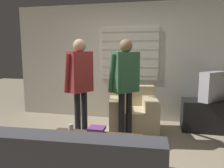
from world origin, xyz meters
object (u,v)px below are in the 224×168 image
person_right_standing (125,78)px  soda_can (71,129)px  person_left_standing (80,79)px  armchair_beige (133,114)px  book_stack (96,134)px  spare_remote (110,139)px  coffee_table (92,142)px  tv (213,86)px

person_right_standing → soda_can: size_ratio=13.56×
person_left_standing → soda_can: (0.14, -0.74, -0.57)m
armchair_beige → book_stack: bearing=70.7°
soda_can → spare_remote: (0.54, -0.10, -0.05)m
person_left_standing → book_stack: 1.19m
coffee_table → book_stack: size_ratio=4.76×
person_right_standing → book_stack: size_ratio=6.88×
spare_remote → tv: bearing=36.5°
armchair_beige → book_stack: (-0.25, -1.62, 0.19)m
person_right_standing → book_stack: (-0.18, -1.08, -0.55)m
spare_remote → armchair_beige: bearing=72.4°
book_stack → soda_can: 0.43m
armchair_beige → book_stack: size_ratio=4.05×
armchair_beige → book_stack: armchair_beige is taller
book_stack → spare_remote: size_ratio=1.83×
person_right_standing → soda_can: 1.21m
armchair_beige → coffee_table: armchair_beige is taller
coffee_table → person_left_standing: person_left_standing is taller
tv → spare_remote: size_ratio=4.40×
person_right_standing → coffee_table: bearing=-147.5°
coffee_table → person_left_standing: size_ratio=0.69×
person_left_standing → book_stack: (0.53, -0.92, -0.54)m
armchair_beige → person_left_standing: person_left_standing is taller
coffee_table → person_right_standing: 1.26m
tv → armchair_beige: bearing=-34.5°
tv → soda_can: tv is taller
tv → book_stack: bearing=0.9°
tv → book_stack: 2.64m
armchair_beige → person_right_standing: 0.92m
person_left_standing → spare_remote: 1.24m
person_right_standing → soda_can: bearing=-166.7°
book_stack → soda_can: book_stack is taller
person_left_standing → person_right_standing: (0.71, 0.16, 0.01)m
coffee_table → soda_can: size_ratio=9.38×
armchair_beige → person_left_standing: 1.28m
person_left_standing → spare_remote: bearing=-107.8°
person_left_standing → spare_remote: person_left_standing is taller
armchair_beige → person_left_standing: (-0.78, -0.70, 0.73)m
person_left_standing → book_stack: bearing=-117.0°
person_left_standing → armchair_beige: bearing=-15.2°
armchair_beige → person_right_standing: (-0.07, -0.54, 0.74)m
armchair_beige → coffee_table: bearing=68.3°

